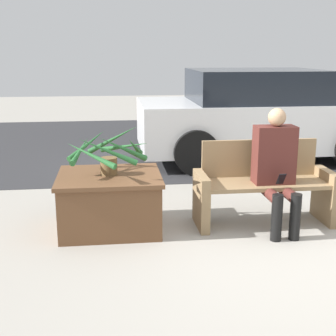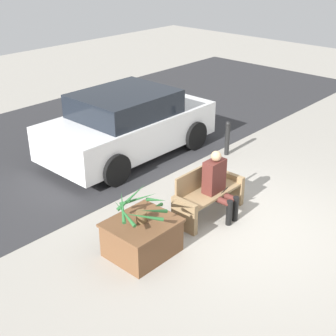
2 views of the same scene
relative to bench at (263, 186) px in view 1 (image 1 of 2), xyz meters
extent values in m
plane|color=#9E998E|center=(0.11, -0.71, -0.39)|extent=(30.00, 30.00, 0.00)
cube|color=#2D2D30|center=(0.11, 4.50, -0.39)|extent=(20.00, 6.00, 0.01)
cube|color=#8C704C|center=(-0.66, -0.05, -0.12)|extent=(0.09, 0.50, 0.55)
cube|color=#8C704C|center=(0.66, -0.05, -0.12)|extent=(0.09, 0.50, 0.55)
cube|color=#8C704C|center=(0.00, -0.05, 0.04)|extent=(1.23, 0.46, 0.04)
cube|color=#8C704C|center=(0.00, 0.18, 0.26)|extent=(1.23, 0.04, 0.39)
cube|color=#51231E|center=(0.06, -0.09, 0.35)|extent=(0.40, 0.22, 0.58)
sphere|color=tan|center=(0.06, -0.11, 0.73)|extent=(0.18, 0.18, 0.18)
cylinder|color=#51231E|center=(-0.02, -0.29, 0.00)|extent=(0.11, 0.41, 0.11)
cylinder|color=#51231E|center=(0.15, -0.29, 0.00)|extent=(0.11, 0.41, 0.11)
cylinder|color=black|center=(-0.02, -0.50, -0.17)|extent=(0.10, 0.10, 0.45)
cylinder|color=black|center=(0.15, -0.50, -0.17)|extent=(0.10, 0.10, 0.45)
cube|color=black|center=(0.06, -0.32, 0.16)|extent=(0.07, 0.09, 0.12)
cube|color=brown|center=(-1.57, 0.01, -0.11)|extent=(0.96, 0.83, 0.56)
cube|color=brown|center=(-1.57, 0.01, 0.15)|extent=(1.01, 0.88, 0.04)
cylinder|color=brown|center=(-1.57, 0.01, 0.26)|extent=(0.16, 0.16, 0.17)
cone|color=#26602D|center=(-1.32, -0.06, 0.46)|extent=(0.19, 0.55, 0.28)
cone|color=#26602D|center=(-1.41, 0.24, 0.40)|extent=(0.50, 0.38, 0.18)
cone|color=#26602D|center=(-1.53, 0.26, 0.48)|extent=(0.53, 0.16, 0.32)
cone|color=#26602D|center=(-1.78, 0.18, 0.44)|extent=(0.40, 0.47, 0.26)
cone|color=#26602D|center=(-1.85, 0.07, 0.41)|extent=(0.18, 0.57, 0.19)
cone|color=#26602D|center=(-1.74, -0.21, 0.42)|extent=(0.49, 0.38, 0.22)
cone|color=#26602D|center=(-1.58, -0.25, 0.46)|extent=(0.55, 0.06, 0.29)
cone|color=#26602D|center=(-1.43, -0.21, 0.47)|extent=(0.48, 0.34, 0.31)
cube|color=silver|center=(0.86, 2.87, 0.19)|extent=(3.89, 1.80, 0.74)
cube|color=black|center=(0.76, 2.87, 0.81)|extent=(2.02, 1.66, 0.50)
cylinder|color=black|center=(2.07, 3.77, -0.06)|extent=(0.66, 0.18, 0.66)
cylinder|color=black|center=(-0.34, 1.97, -0.06)|extent=(0.66, 0.18, 0.66)
cylinder|color=black|center=(-0.34, 3.77, -0.06)|extent=(0.66, 0.18, 0.66)
camera|label=1|loc=(-1.54, -4.47, 1.36)|focal=50.00mm
camera|label=2|loc=(-5.67, -4.26, 3.91)|focal=50.00mm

